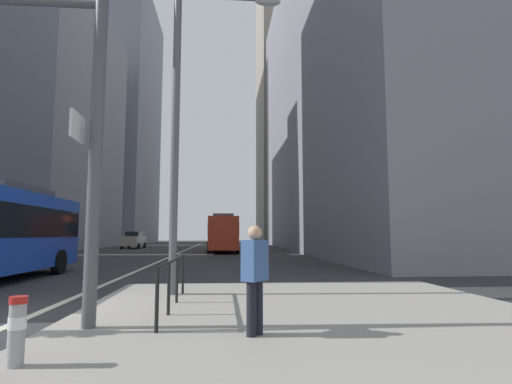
% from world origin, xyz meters
% --- Properties ---
extents(ground_plane, '(160.00, 160.00, 0.00)m').
position_xyz_m(ground_plane, '(0.00, 20.00, 0.00)').
color(ground_plane, '#303033').
extents(median_island, '(9.00, 10.00, 0.15)m').
position_xyz_m(median_island, '(5.50, -1.00, 0.07)').
color(median_island, gray).
rests_on(median_island, ground).
extents(lane_centre_line, '(0.20, 80.00, 0.01)m').
position_xyz_m(lane_centre_line, '(0.00, 30.00, 0.01)').
color(lane_centre_line, beige).
rests_on(lane_centre_line, ground).
extents(office_tower_left_mid, '(10.05, 25.64, 29.12)m').
position_xyz_m(office_tower_left_mid, '(-16.00, 39.23, 14.56)').
color(office_tower_left_mid, gray).
rests_on(office_tower_left_mid, ground).
extents(office_tower_left_far, '(11.62, 24.28, 47.20)m').
position_xyz_m(office_tower_left_far, '(-16.00, 69.07, 23.60)').
color(office_tower_left_far, slate).
rests_on(office_tower_left_far, ground).
extents(office_tower_right_mid, '(11.70, 22.78, 35.51)m').
position_xyz_m(office_tower_right_mid, '(17.00, 47.11, 17.76)').
color(office_tower_right_mid, gray).
rests_on(office_tower_right_mid, ground).
extents(office_tower_right_far, '(12.01, 17.27, 55.57)m').
position_xyz_m(office_tower_right_far, '(17.00, 69.67, 27.78)').
color(office_tower_right_far, gray).
rests_on(office_tower_right_far, ground).
extents(city_bus_red_receding, '(2.80, 11.31, 3.40)m').
position_xyz_m(city_bus_red_receding, '(3.79, 29.40, 1.84)').
color(city_bus_red_receding, red).
rests_on(city_bus_red_receding, ground).
extents(car_oncoming_mid, '(2.16, 4.42, 1.94)m').
position_xyz_m(car_oncoming_mid, '(-6.40, 39.12, 0.99)').
color(car_oncoming_mid, '#B2A899').
rests_on(car_oncoming_mid, ground).
extents(car_receding_near, '(2.17, 4.12, 1.94)m').
position_xyz_m(car_receding_near, '(4.29, 39.53, 0.99)').
color(car_receding_near, '#232838').
rests_on(car_receding_near, ground).
extents(street_lamp_post, '(5.50, 0.32, 8.00)m').
position_xyz_m(street_lamp_post, '(2.55, 1.76, 5.28)').
color(street_lamp_post, '#56565B').
rests_on(street_lamp_post, median_island).
extents(bollard_left, '(0.20, 0.20, 0.77)m').
position_xyz_m(bollard_left, '(1.48, -3.58, 0.58)').
color(bollard_left, '#99999E').
rests_on(bollard_left, median_island).
extents(pedestrian_railing, '(0.06, 4.09, 0.98)m').
position_xyz_m(pedestrian_railing, '(2.80, -0.11, 0.87)').
color(pedestrian_railing, black).
rests_on(pedestrian_railing, median_island).
extents(pedestrian_waiting, '(0.43, 0.44, 1.60)m').
position_xyz_m(pedestrian_waiting, '(4.27, -2.40, 1.03)').
color(pedestrian_waiting, black).
rests_on(pedestrian_waiting, median_island).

